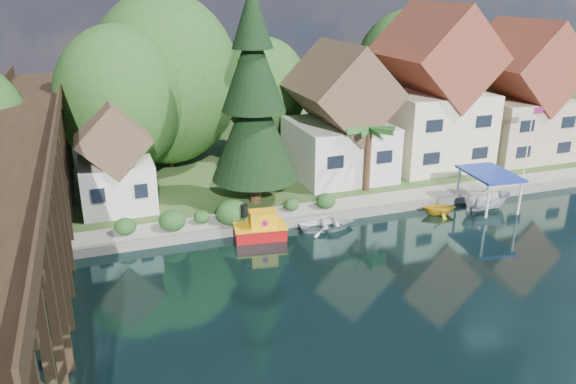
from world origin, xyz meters
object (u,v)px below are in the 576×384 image
palm_tree (369,131)px  flagpole (531,136)px  house_left (340,121)px  boat_white_a (328,223)px  house_center (432,98)px  house_right (518,99)px  trestle_bridge (24,195)px  shed (115,163)px  conifer (254,103)px  boat_canopy (487,194)px  boat_yellow (439,206)px  tugboat (261,228)px

palm_tree → flagpole: 13.40m
house_left → boat_white_a: size_ratio=2.84×
house_center → house_right: 9.04m
trestle_bridge → shed: trestle_bridge is taller
house_right → shed: 36.08m
conifer → boat_canopy: bearing=-20.7°
house_left → house_center: bearing=3.2°
shed → conifer: (9.58, -2.35, 4.08)m
house_center → house_right: (9.00, -0.50, -0.64)m
boat_white_a → boat_yellow: size_ratio=1.57×
palm_tree → shed: bearing=171.3°
flagpole → boat_white_a: bearing=-173.1°
house_center → boat_yellow: size_ratio=5.61×
shed → flagpole: size_ratio=1.26×
boat_canopy → palm_tree: bearing=141.9°
trestle_bridge → boat_yellow: (26.73, 1.36, -4.70)m
shed → trestle_bridge: bearing=-118.2°
trestle_bridge → conifer: size_ratio=2.87×
shed → boat_canopy: 26.98m
flagpole → house_right: bearing=57.3°
house_center → boat_white_a: size_ratio=3.57×
conifer → boat_canopy: size_ratio=3.21×
house_center → flagpole: (4.61, -7.33, -2.09)m
house_right → tugboat: (-27.62, -9.02, -5.04)m
house_center → house_right: size_ratio=1.12×
flagpole → house_left: bearing=153.3°
shed → palm_tree: (18.47, -2.84, 1.42)m
shed → house_left: bearing=4.8°
shed → boat_white_a: shed is taller
trestle_bridge → palm_tree: (23.47, 6.49, -0.10)m
trestle_bridge → boat_white_a: (18.12, 1.75, -4.95)m
tugboat → house_center: bearing=27.1°
house_right → tugboat: house_right is taller
flagpole → palm_tree: bearing=169.3°
trestle_bridge → boat_yellow: size_ratio=17.85×
palm_tree → flagpole: size_ratio=0.87×
house_right → boat_white_a: size_ratio=3.20×
house_right → boat_white_a: bearing=-158.4°
house_left → conifer: 9.66m
conifer → palm_tree: bearing=-3.2°
house_left → tugboat: size_ratio=3.04×
house_center → flagpole: 8.91m
house_left → boat_yellow: (3.73, -9.46, -4.49)m
house_right → house_center: bearing=176.8°
house_left → trestle_bridge: bearing=-154.8°
tugboat → boat_canopy: size_ratio=0.76×
palm_tree → tugboat: 12.01m
shed → flagpole: (31.61, -5.33, 0.50)m
flagpole → boat_yellow: flagpole is taller
shed → house_center: bearing=4.2°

